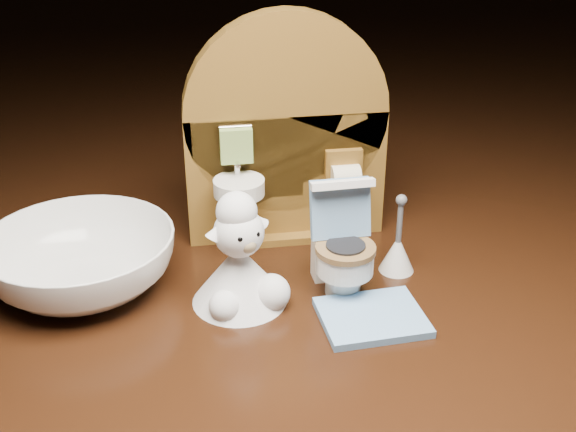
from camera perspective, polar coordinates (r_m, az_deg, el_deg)
name	(u,v)px	position (r m, az deg, el deg)	size (l,w,h in m)	color
backdrop_panel	(285,144)	(0.46, -0.23, 5.74)	(0.13, 0.05, 0.15)	brown
toy_toilet	(341,250)	(0.42, 4.23, -2.67)	(0.04, 0.05, 0.07)	white
bath_mat	(372,317)	(0.41, 6.65, -7.95)	(0.06, 0.05, 0.00)	#6D9BCB
toilet_brush	(397,251)	(0.45, 8.64, -2.74)	(0.02, 0.02, 0.05)	white
plush_lamb	(240,265)	(0.41, -3.79, -3.91)	(0.06, 0.06, 0.07)	white
ceramic_bowl	(81,261)	(0.44, -16.01, -3.48)	(0.11, 0.11, 0.03)	white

